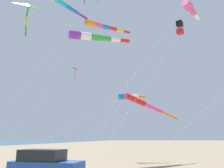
% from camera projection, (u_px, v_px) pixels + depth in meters
% --- Properties ---
extents(parked_car, '(4.46, 2.41, 1.85)m').
position_uv_depth(parked_car, '(46.00, 165.00, 13.89)').
color(parked_car, '#1E479E').
rests_on(parked_car, ground_plane).
extents(kite_windsock_black_fish_shape, '(10.98, 13.25, 7.93)m').
position_uv_depth(kite_windsock_black_fish_shape, '(128.00, 97.00, 27.94)').
color(kite_windsock_black_fish_shape, blue).
rests_on(kite_windsock_black_fish_shape, ground_plane).
extents(kite_windsock_purple_drifting, '(7.74, 6.59, 11.88)m').
position_uv_depth(kite_windsock_purple_drifting, '(92.00, 37.00, 20.60)').
color(kite_windsock_purple_drifting, purple).
rests_on(kite_windsock_purple_drifting, ground_plane).
extents(kite_delta_long_streamer_left, '(8.36, 2.74, 9.38)m').
position_uv_depth(kite_delta_long_streamer_left, '(75.00, 69.00, 22.25)').
color(kite_delta_long_streamer_left, '#EF4C93').
rests_on(kite_delta_long_streamer_left, ground_plane).
extents(kite_windsock_green_low_center, '(8.75, 13.30, 7.00)m').
position_uv_depth(kite_windsock_green_low_center, '(145.00, 104.00, 24.01)').
color(kite_windsock_green_low_center, red).
rests_on(kite_windsock_green_low_center, ground_plane).
extents(kite_delta_red_high_left, '(4.04, 5.95, 15.04)m').
position_uv_depth(kite_delta_red_high_left, '(29.00, 7.00, 21.15)').
color(kite_delta_red_high_left, green).
rests_on(kite_delta_red_high_left, ground_plane).
extents(kite_windsock_yellow_midlevel, '(10.20, 13.46, 17.11)m').
position_uv_depth(kite_windsock_yellow_midlevel, '(103.00, 26.00, 29.11)').
color(kite_windsock_yellow_midlevel, orange).
rests_on(kite_windsock_yellow_midlevel, ground_plane).
extents(kite_windsock_teal_far_right, '(5.09, 8.91, 19.01)m').
position_uv_depth(kite_windsock_teal_far_right, '(60.00, 2.00, 26.62)').
color(kite_windsock_teal_far_right, yellow).
rests_on(kite_windsock_teal_far_right, ground_plane).
extents(kite_windsock_checkered_midright, '(11.81, 13.92, 17.96)m').
position_uv_depth(kite_windsock_checkered_midright, '(190.00, 8.00, 26.37)').
color(kite_windsock_checkered_midright, '#EF4C93').
rests_on(kite_windsock_checkered_midright, ground_plane).
extents(kite_box_striped_overhead, '(7.91, 13.64, 15.33)m').
position_uv_depth(kite_box_striped_overhead, '(180.00, 28.00, 25.34)').
color(kite_box_striped_overhead, black).
rests_on(kite_box_striped_overhead, ground_plane).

